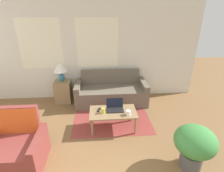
% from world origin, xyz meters
% --- Properties ---
extents(wall_back, '(6.90, 0.06, 2.60)m').
position_xyz_m(wall_back, '(-0.00, 3.84, 1.31)').
color(wall_back, silver).
rests_on(wall_back, ground_plane).
extents(rug, '(1.76, 1.76, 0.01)m').
position_xyz_m(rug, '(0.94, 2.79, 0.00)').
color(rug, brown).
rests_on(rug, ground_plane).
extents(couch, '(1.91, 0.80, 0.85)m').
position_xyz_m(couch, '(0.99, 3.42, 0.27)').
color(couch, '#665B4C').
rests_on(couch, ground_plane).
extents(armchair, '(0.88, 0.75, 0.93)m').
position_xyz_m(armchair, '(-0.71, 1.40, 0.28)').
color(armchair, brown).
rests_on(armchair, ground_plane).
extents(side_table, '(0.42, 0.42, 0.61)m').
position_xyz_m(side_table, '(-0.32, 3.53, 0.30)').
color(side_table, '#937551').
rests_on(side_table, ground_plane).
extents(table_lamp, '(0.37, 0.37, 0.53)m').
position_xyz_m(table_lamp, '(-0.32, 3.53, 0.97)').
color(table_lamp, teal).
rests_on(table_lamp, side_table).
extents(coffee_table, '(0.98, 0.56, 0.42)m').
position_xyz_m(coffee_table, '(0.94, 2.22, 0.37)').
color(coffee_table, '#8E704C').
rests_on(coffee_table, ground_plane).
extents(laptop, '(0.36, 0.26, 0.22)m').
position_xyz_m(laptop, '(0.99, 2.30, 0.47)').
color(laptop, black).
rests_on(laptop, coffee_table).
extents(cup_navy, '(0.10, 0.10, 0.09)m').
position_xyz_m(cup_navy, '(1.24, 2.07, 0.46)').
color(cup_navy, white).
rests_on(cup_navy, coffee_table).
extents(cup_yellow, '(0.07, 0.07, 0.11)m').
position_xyz_m(cup_yellow, '(0.73, 2.18, 0.47)').
color(cup_yellow, gold).
rests_on(cup_yellow, coffee_table).
extents(tv_remote, '(0.08, 0.16, 0.02)m').
position_xyz_m(tv_remote, '(0.65, 2.29, 0.43)').
color(tv_remote, black).
rests_on(tv_remote, coffee_table).
extents(potted_plant, '(0.64, 0.64, 0.75)m').
position_xyz_m(potted_plant, '(2.12, 1.11, 0.46)').
color(potted_plant, '#4C4C4C').
rests_on(potted_plant, ground_plane).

